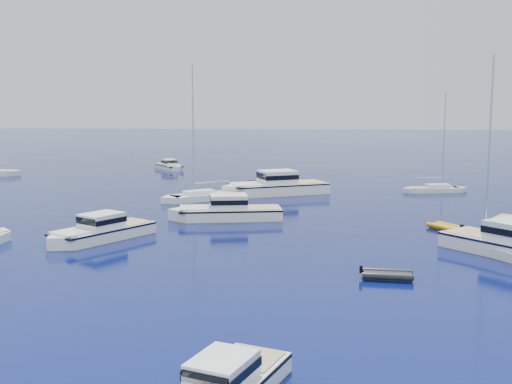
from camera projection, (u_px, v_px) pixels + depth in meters
ground at (292, 291)px, 36.75m from camera, size 400.00×400.00×0.00m
motor_cruiser_left at (100, 240)px, 50.06m from camera, size 8.02×10.11×2.64m
motor_cruiser_centre at (226, 219)px, 58.63m from camera, size 11.43×5.24×2.89m
motor_cruiser_distant at (275, 194)px, 74.11m from camera, size 13.81×9.26×3.50m
motor_cruiser_horizon at (170, 169)px, 100.35m from camera, size 6.25×7.72×2.02m
sailboat_mid_r at (494, 253)px, 45.71m from camera, size 7.23×9.72×14.42m
sailboat_mid_l at (203, 200)px, 69.89m from camera, size 9.79×8.08×14.93m
sailboat_centre at (435, 192)px, 75.80m from camera, size 8.44×3.68×12.02m
tender_yellow at (446, 230)px, 53.79m from camera, size 3.38×3.79×0.95m
tender_grey_near at (388, 279)px, 39.19m from camera, size 3.36×2.11×0.95m
tender_grey_far at (264, 184)px, 83.43m from camera, size 4.72×3.53×0.95m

